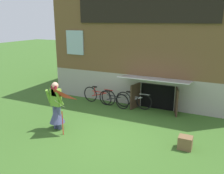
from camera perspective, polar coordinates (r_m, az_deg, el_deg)
ground_plane at (r=8.10m, az=-0.26°, el=-11.06°), size 60.00×60.00×0.00m
log_house at (r=12.56m, az=11.02°, el=11.40°), size 8.76×6.32×5.55m
person at (r=8.43m, az=-12.91°, el=-5.19°), size 0.61×0.53×1.65m
kite at (r=7.70m, az=-13.61°, el=-2.76°), size 0.83×0.85×1.52m
bicycle_silver at (r=10.26m, az=5.10°, el=-3.12°), size 1.58×0.11×0.72m
bicycle_black at (r=10.38m, az=0.37°, el=-2.91°), size 1.50×0.30×0.69m
bicycle_red at (r=10.81m, az=-3.02°, el=-2.01°), size 1.66×0.20×0.76m
wooden_crate at (r=7.51m, az=16.83°, el=-12.41°), size 0.39×0.33×0.38m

